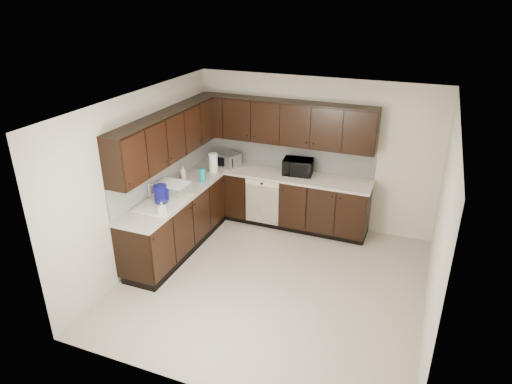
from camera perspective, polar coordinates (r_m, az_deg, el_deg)
floor at (r=6.48m, az=2.10°, el=-11.25°), size 4.00×4.00×0.00m
ceiling at (r=5.42m, az=2.51°, el=10.79°), size 4.00×4.00×0.00m
wall_back at (r=7.62m, az=7.34°, el=4.82°), size 4.00×0.02×2.50m
wall_left at (r=6.71m, az=-14.03°, el=1.53°), size 0.02×4.00×2.50m
wall_right at (r=5.59m, az=22.06°, el=-4.38°), size 0.02×4.00×2.50m
wall_front at (r=4.26m, az=-6.93°, el=-12.02°), size 4.00×0.02×2.50m
lower_cabinets at (r=7.47m, az=-2.26°, el=-2.38°), size 3.00×2.80×0.90m
countertop at (r=7.26m, az=-2.35°, el=1.19°), size 3.03×2.83×0.04m
backsplash at (r=7.42m, az=-3.21°, el=3.86°), size 3.00×2.80×0.48m
upper_cabinets at (r=7.09m, az=-2.85°, el=7.92°), size 3.00×2.80×0.70m
dishwasher at (r=7.56m, az=0.77°, el=-0.92°), size 0.58×0.04×0.78m
sink at (r=6.68m, az=-11.53°, el=-1.81°), size 0.54×0.82×0.42m
microwave at (r=7.50m, az=5.25°, el=3.14°), size 0.51×0.38×0.26m
soap_bottle_a at (r=6.27m, az=-11.66°, el=-2.06°), size 0.09×0.09×0.19m
soap_bottle_b at (r=7.36m, az=-9.10°, el=2.42°), size 0.12×0.12×0.24m
toaster_oven at (r=7.84m, az=-3.49°, el=4.06°), size 0.46×0.41×0.24m
storage_bin at (r=6.88m, az=-10.40°, el=0.42°), size 0.44×0.33×0.17m
blue_pitcher at (r=6.59m, az=-11.82°, el=-0.30°), size 0.23×0.23×0.28m
teal_tumbler at (r=7.25m, az=-6.70°, el=2.11°), size 0.13×0.13×0.21m
paper_towel_roll at (r=7.61m, az=-5.36°, el=3.67°), size 0.15×0.15×0.32m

